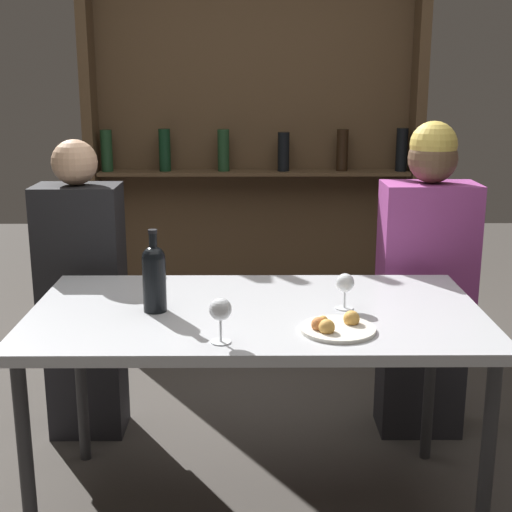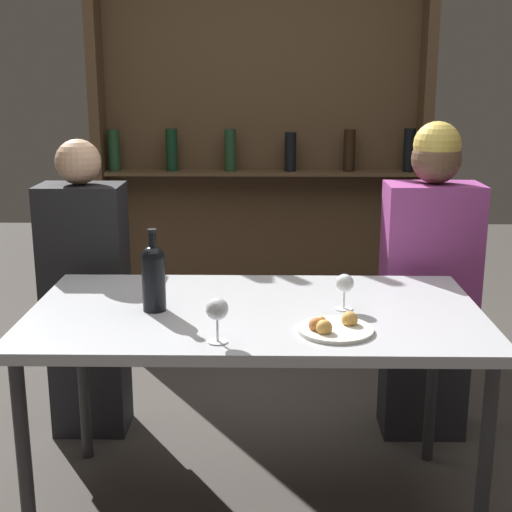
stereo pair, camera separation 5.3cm
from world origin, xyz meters
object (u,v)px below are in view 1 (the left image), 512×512
wine_glass_1 (220,311)px  seated_person_left (83,299)px  wine_bottle (154,275)px  wine_glass_0 (345,284)px  food_plate_0 (336,327)px  seated_person_right (425,287)px

wine_glass_1 → seated_person_left: bearing=124.4°
wine_bottle → wine_glass_0: (0.63, 0.02, -0.04)m
wine_glass_1 → food_plate_0: 0.37m
wine_bottle → seated_person_right: bearing=30.4°
wine_bottle → wine_glass_0: bearing=2.1°
food_plate_0 → wine_bottle: bearing=161.4°
wine_bottle → wine_glass_0: size_ratio=2.27×
wine_bottle → wine_glass_1: bearing=-51.6°
food_plate_0 → seated_person_left: size_ratio=0.18×
wine_glass_0 → wine_glass_1: 0.50m
seated_person_left → wine_glass_1: bearing=-55.6°
wine_glass_0 → wine_glass_1: bearing=-142.1°
wine_glass_1 → seated_person_left: 1.12m
wine_bottle → seated_person_right: (1.04, 0.61, -0.23)m
wine_glass_0 → seated_person_left: 1.20m
wine_glass_0 → wine_bottle: bearing=-177.9°
seated_person_left → wine_bottle: bearing=-57.6°
food_plate_0 → seated_person_left: (-0.96, 0.80, -0.17)m
food_plate_0 → wine_glass_0: bearing=76.4°
wine_bottle → seated_person_left: (-0.39, 0.61, -0.28)m
wine_bottle → food_plate_0: size_ratio=1.19×
wine_bottle → food_plate_0: bearing=-18.6°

